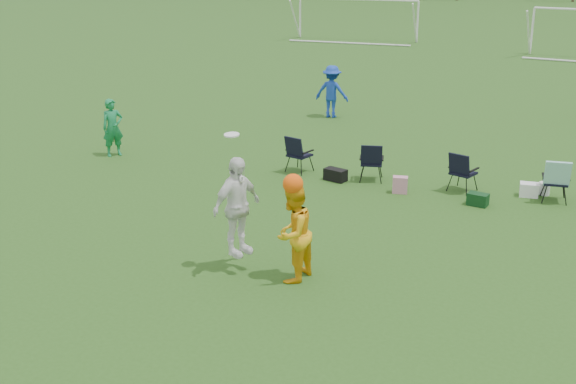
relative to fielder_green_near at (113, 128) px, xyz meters
The scene contains 6 objects.
ground 10.69m from the fielder_green_near, 42.33° to the right, with size 260.00×260.00×0.00m, color #295219.
fielder_green_near is the anchor object (origin of this frame).
fielder_blue 7.88m from the fielder_green_near, 60.85° to the left, with size 1.13×0.65×1.75m, color #173DB2.
center_contest 8.89m from the fielder_green_near, 35.59° to the right, with size 1.81×1.14×2.55m.
sideline_setup 10.44m from the fielder_green_near, ahead, with size 9.47×1.68×1.90m.
goal_left 26.93m from the fielder_green_near, 94.51° to the left, with size 7.39×0.76×2.46m.
Camera 1 is at (4.46, -8.51, 5.62)m, focal length 45.00 mm.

